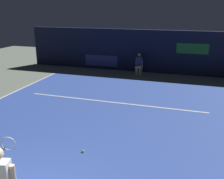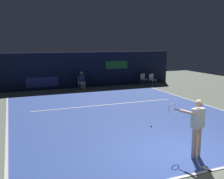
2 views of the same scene
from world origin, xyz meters
The scene contains 13 objects.
ground_plane centered at (0.00, 4.82, 0.00)m, with size 30.02×30.02×0.00m, color gray.
court_surface centered at (0.00, 4.82, 0.01)m, with size 9.99×11.64×0.01m, color #3856B2.
line_baseline centered at (0.00, -0.95, 0.01)m, with size 9.99×0.10×0.01m, color white.
line_sideline_left centered at (4.94, 4.82, 0.01)m, with size 0.10×11.64×0.01m, color white.
line_sideline_right centered at (-4.94, 4.82, 0.01)m, with size 0.10×11.64×0.01m, color white.
line_service centered at (0.00, 6.86, 0.01)m, with size 7.79×0.10×0.01m, color white.
line_centre_mark centered at (0.00, -0.85, 0.01)m, with size 0.10×0.30×0.01m, color white.
back_wall centered at (0.00, 12.85, 1.30)m, with size 15.03×0.33×2.60m.
tennis_player centered at (0.19, -0.12, 0.99)m, with size 0.79×0.93×1.73m.
line_judge_on_chair centered at (0.03, 11.95, 0.69)m, with size 0.48×0.56×1.32m.
courtside_chair_near centered at (5.61, 11.69, 0.50)m, with size 0.50×0.48×0.88m.
courtside_chair_far centered at (5.06, 12.11, 0.50)m, with size 0.48×0.46×0.88m.
tennis_ball centered at (0.40, 2.77, 0.05)m, with size 0.07×0.07×0.07m, color #CCE033.
Camera 2 is at (-4.68, -5.89, 3.32)m, focal length 41.78 mm.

